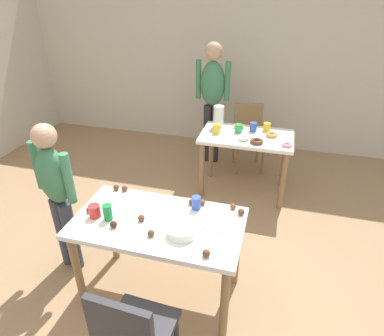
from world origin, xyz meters
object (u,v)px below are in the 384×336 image
object	(u,v)px
dining_table_far	(246,145)
pitcher_far	(219,116)
chair_far_table	(248,133)
person_adult_far	(212,93)
dining_table_near	(159,233)
person_girl_near	(57,189)
chair_near_table	(132,334)
mixing_bowl	(182,231)
soda_can	(108,212)

from	to	relation	value
dining_table_far	pitcher_far	world-z (taller)	pitcher_far
chair_far_table	person_adult_far	size ratio (longest dim) A/B	0.53
dining_table_near	person_adult_far	distance (m)	2.44
person_girl_near	chair_far_table	bearing A→B (deg)	60.83
dining_table_far	dining_table_near	bearing A→B (deg)	-103.90
chair_near_table	person_girl_near	size ratio (longest dim) A/B	0.64
dining_table_far	person_adult_far	world-z (taller)	person_adult_far
chair_near_table	person_adult_far	bearing A→B (deg)	94.09
dining_table_near	mixing_bowl	distance (m)	0.27
chair_near_table	person_adult_far	world-z (taller)	person_adult_far
chair_far_table	pitcher_far	size ratio (longest dim) A/B	3.42
person_girl_near	soda_can	distance (m)	0.57
chair_far_table	pitcher_far	distance (m)	0.71
person_girl_near	mixing_bowl	size ratio (longest dim) A/B	6.77
person_girl_near	mixing_bowl	distance (m)	1.12
dining_table_near	chair_far_table	size ratio (longest dim) A/B	1.42
dining_table_near	soda_can	xyz separation A→B (m)	(-0.35, -0.07, 0.17)
chair_near_table	dining_table_near	bearing A→B (deg)	97.59
soda_can	chair_near_table	bearing A→B (deg)	-54.84
soda_can	pitcher_far	bearing A→B (deg)	77.97
dining_table_far	mixing_bowl	size ratio (longest dim) A/B	5.12
person_adult_far	dining_table_far	bearing A→B (deg)	-51.04
chair_near_table	mixing_bowl	distance (m)	0.69
chair_far_table	person_girl_near	distance (m)	2.65
chair_near_table	pitcher_far	distance (m)	2.63
mixing_bowl	chair_far_table	bearing A→B (deg)	85.96
chair_near_table	chair_far_table	size ratio (longest dim) A/B	1.00
dining_table_far	mixing_bowl	world-z (taller)	mixing_bowl
chair_near_table	person_girl_near	distance (m)	1.31
dining_table_far	soda_can	world-z (taller)	soda_can
chair_far_table	mixing_bowl	world-z (taller)	chair_far_table
chair_far_table	mixing_bowl	size ratio (longest dim) A/B	4.30
chair_near_table	person_adult_far	distance (m)	3.17
person_girl_near	mixing_bowl	xyz separation A→B (m)	(1.11, -0.19, -0.03)
chair_far_table	pitcher_far	world-z (taller)	pitcher_far
person_girl_near	dining_table_far	bearing A→B (deg)	50.96
dining_table_far	mixing_bowl	bearing A→B (deg)	-96.79
mixing_bowl	dining_table_far	bearing A→B (deg)	83.21
person_adult_far	dining_table_near	bearing A→B (deg)	-86.95
chair_near_table	pitcher_far	bearing A→B (deg)	90.69
soda_can	dining_table_near	bearing A→B (deg)	11.92
chair_far_table	soda_can	xyz separation A→B (m)	(-0.74, -2.46, 0.31)
person_girl_near	soda_can	world-z (taller)	person_girl_near
chair_near_table	soda_can	distance (m)	0.84
dining_table_near	person_girl_near	distance (m)	0.92
chair_near_table	soda_can	world-z (taller)	soda_can
dining_table_far	pitcher_far	size ratio (longest dim) A/B	4.07
chair_far_table	dining_table_near	bearing A→B (deg)	-99.17
dining_table_far	chair_near_table	xyz separation A→B (m)	(-0.33, -2.44, -0.13)
person_adult_far	pitcher_far	bearing A→B (deg)	-69.91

